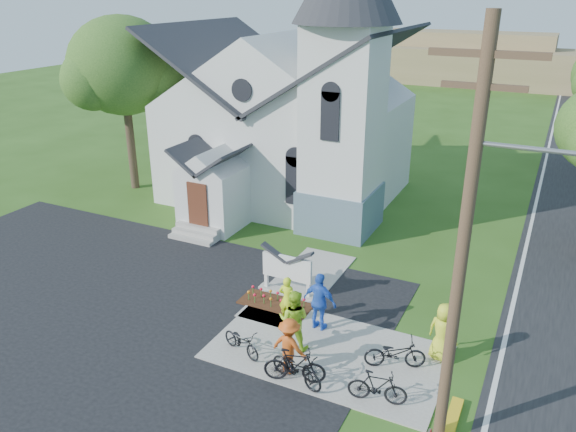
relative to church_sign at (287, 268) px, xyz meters
The scene contains 19 objects.
ground 3.57m from the church_sign, 69.44° to the right, with size 120.00×120.00×0.00m, color #2E5017.
parking_lot 7.86m from the church_sign, 138.12° to the right, with size 20.00×16.00×0.02m, color black.
sidewalk 3.95m from the church_sign, 45.00° to the right, with size 7.00×4.00×0.05m, color gray.
church 11.06m from the church_sign, 114.73° to the left, with size 12.35×12.00×13.00m.
church_sign is the anchor object (origin of this frame).
flower_bed 1.34m from the church_sign, 90.00° to the right, with size 2.60×1.10×0.07m, color #3C1E10.
utility_pole 9.18m from the church_sign, 35.60° to the right, with size 3.45×0.28×10.00m.
tree_lot_corner 15.53m from the church_sign, 152.02° to the left, with size 5.60×5.60×9.15m.
distant_hills 53.34m from the church_sign, 85.10° to the left, with size 61.00×10.00×5.60m.
cyclist_0 1.88m from the church_sign, 63.55° to the right, with size 0.59×0.39×1.62m, color #D2EE1C.
bike_0 3.96m from the church_sign, 84.22° to the right, with size 0.54×1.56×0.82m, color black.
cyclist_1 3.37m from the church_sign, 60.29° to the right, with size 0.95×0.74×1.95m, color #9FD427.
bike_1 5.03m from the church_sign, 61.34° to the right, with size 0.50×1.76×1.06m, color black.
cyclist_2 2.56m from the church_sign, 39.59° to the right, with size 1.16×0.48×1.98m, color blue.
bike_2 5.07m from the church_sign, 60.69° to the right, with size 0.61×1.76×0.93m, color black.
cyclist_3 4.54m from the church_sign, 62.93° to the right, with size 1.11×0.64×1.72m, color #CB4F16.
bike_3 6.34m from the church_sign, 41.48° to the right, with size 0.45×1.60×0.96m, color black.
cyclist_4 6.04m from the church_sign, 14.55° to the right, with size 0.90×0.59×1.85m, color yellow.
bike_4 5.38m from the church_sign, 27.92° to the right, with size 0.62×1.78×0.94m, color black.
Camera 1 is at (6.72, -12.85, 10.34)m, focal length 35.00 mm.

